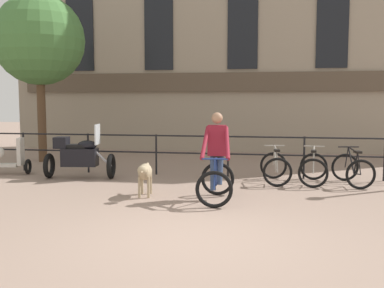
{
  "coord_description": "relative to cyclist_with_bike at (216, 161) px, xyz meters",
  "views": [
    {
      "loc": [
        1.03,
        -6.07,
        1.95
      ],
      "look_at": [
        -0.52,
        2.86,
        1.05
      ],
      "focal_mm": 42.0,
      "sensor_mm": 36.0,
      "label": 1
    }
  ],
  "objects": [
    {
      "name": "cyclist_with_bike",
      "position": [
        0.0,
        0.0,
        0.0
      ],
      "size": [
        0.75,
        1.21,
        1.7
      ],
      "rotation": [
        0.0,
        0.0,
        0.06
      ],
      "color": "black",
      "rests_on": "ground_plane"
    },
    {
      "name": "canal_railing",
      "position": [
        -0.02,
        2.7,
        -0.05
      ],
      "size": [
        15.05,
        0.05,
        1.05
      ],
      "color": "black",
      "rests_on": "ground_plane"
    },
    {
      "name": "parked_bicycle_mid_left",
      "position": [
        2.02,
        2.04,
        -0.41
      ],
      "size": [
        0.77,
        1.17,
        0.86
      ],
      "rotation": [
        0.0,
        0.0,
        3.04
      ],
      "color": "black",
      "rests_on": "ground_plane"
    },
    {
      "name": "dog",
      "position": [
        -1.45,
        0.05,
        -0.28
      ],
      "size": [
        0.37,
        1.03,
        0.68
      ],
      "rotation": [
        0.0,
        0.0,
        0.15
      ],
      "color": "tan",
      "rests_on": "ground_plane"
    },
    {
      "name": "parked_bicycle_near_lamp",
      "position": [
        1.16,
        2.04,
        -0.41
      ],
      "size": [
        0.74,
        1.16,
        0.86
      ],
      "rotation": [
        0.0,
        0.0,
        3.22
      ],
      "color": "black",
      "rests_on": "ground_plane"
    },
    {
      "name": "parked_bicycle_mid_right",
      "position": [
        2.89,
        2.04,
        -0.41
      ],
      "size": [
        0.82,
        1.2,
        0.86
      ],
      "rotation": [
        0.0,
        0.0,
        3.3
      ],
      "color": "black",
      "rests_on": "ground_plane"
    },
    {
      "name": "parked_scooter",
      "position": [
        -5.85,
        2.04,
        -0.3
      ],
      "size": [
        1.33,
        0.63,
        0.96
      ],
      "rotation": [
        0.0,
        0.0,
        1.76
      ],
      "color": "black",
      "rests_on": "ground_plane"
    },
    {
      "name": "parked_motorcycle",
      "position": [
        -3.63,
        1.8,
        -0.2
      ],
      "size": [
        1.74,
        0.82,
        1.35
      ],
      "rotation": [
        0.0,
        0.0,
        1.7
      ],
      "color": "black",
      "rests_on": "ground_plane"
    },
    {
      "name": "ground_plane",
      "position": [
        -0.02,
        -2.5,
        -0.76
      ],
      "size": [
        60.0,
        60.0,
        0.0
      ],
      "primitive_type": "plane",
      "color": "gray"
    },
    {
      "name": "tree_canalside_left",
      "position": [
        -6.04,
        4.48,
        3.0
      ],
      "size": [
        2.78,
        2.78,
        5.18
      ],
      "color": "brown",
      "rests_on": "ground_plane"
    }
  ]
}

